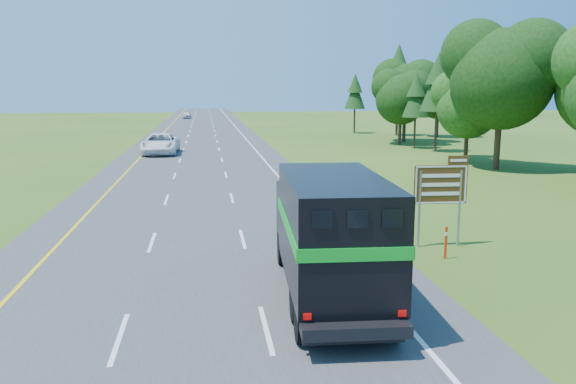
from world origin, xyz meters
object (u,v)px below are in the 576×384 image
at_px(horse_truck, 330,232).
at_px(far_car, 187,115).
at_px(exit_sign, 441,188).
at_px(white_suv, 161,144).

xyz_separation_m(horse_truck, far_car, (-7.29, 108.98, -1.26)).
bearing_deg(exit_sign, horse_truck, -135.30).
distance_m(horse_truck, far_car, 109.24).
height_order(horse_truck, exit_sign, horse_truck).
xyz_separation_m(horse_truck, exit_sign, (5.54, 4.93, 0.31)).
relative_size(far_car, exit_sign, 1.19).
bearing_deg(exit_sign, far_car, 100.02).
height_order(horse_truck, far_car, horse_truck).
height_order(far_car, exit_sign, exit_sign).
relative_size(white_suv, exit_sign, 1.95).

